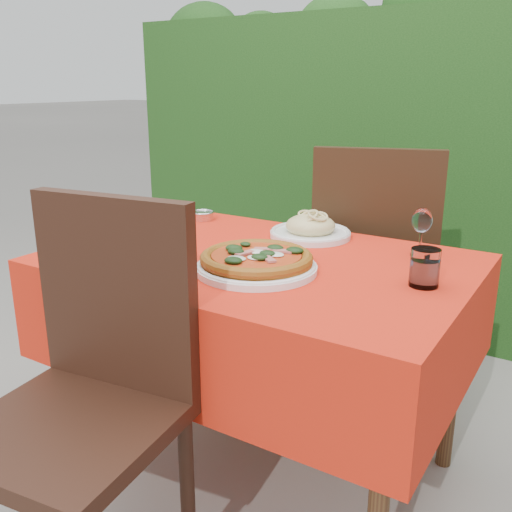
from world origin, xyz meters
The scene contains 11 objects.
ground centered at (0.00, 0.00, 0.00)m, with size 60.00×60.00×0.00m, color slate.
hedge centered at (0.00, 1.55, 0.92)m, with size 3.20×0.55×1.78m.
dining_table centered at (0.00, 0.00, 0.60)m, with size 1.26×0.86×0.75m.
chair_near centered at (-0.11, -0.59, 0.58)m, with size 0.51×0.51×1.01m.
chair_far centered at (0.13, 0.65, 0.60)m, with size 0.59×0.59×1.04m.
pizza_plate centered at (0.07, -0.12, 0.78)m, with size 0.35×0.35×0.06m.
pasta_plate centered at (0.03, 0.30, 0.78)m, with size 0.28×0.28×0.08m.
water_glass centered at (0.50, 0.01, 0.79)m, with size 0.08×0.08×0.10m.
wine_glass centered at (0.41, 0.28, 0.85)m, with size 0.06×0.06×0.15m.
fork centered at (-0.29, -0.08, 0.75)m, with size 0.03×0.21×0.01m, color silver.
steel_ramekin centered at (-0.45, 0.31, 0.76)m, with size 0.08×0.08×0.03m, color silver.
Camera 1 is at (0.88, -1.42, 1.27)m, focal length 40.00 mm.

